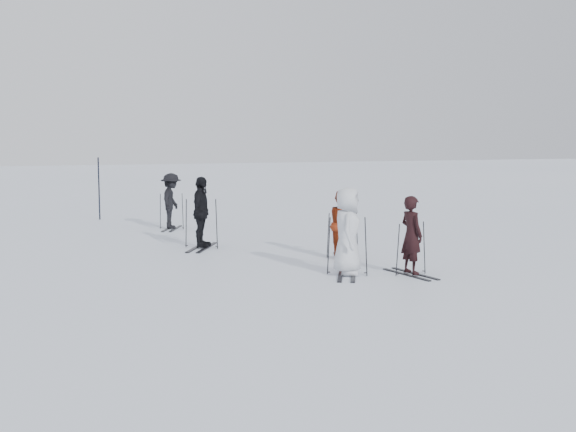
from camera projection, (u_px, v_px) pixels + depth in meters
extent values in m
plane|color=silver|center=(302.00, 262.00, 17.06)|extent=(120.00, 120.00, 0.00)
imported|color=black|center=(411.00, 236.00, 15.46)|extent=(0.49, 0.67, 1.68)
imported|color=maroon|center=(343.00, 225.00, 17.58)|extent=(0.85, 0.96, 1.64)
imported|color=silver|center=(347.00, 232.00, 15.43)|extent=(0.93, 1.08, 1.86)
imported|color=black|center=(201.00, 213.00, 19.15)|extent=(0.92, 1.18, 1.88)
imported|color=black|center=(171.00, 202.00, 23.06)|extent=(1.06, 1.31, 1.77)
cylinder|color=black|center=(99.00, 189.00, 25.66)|extent=(0.06, 0.06, 2.21)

